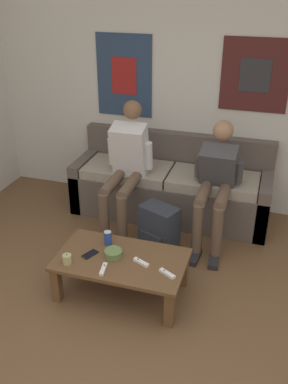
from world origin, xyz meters
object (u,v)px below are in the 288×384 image
object	(u,v)px
couch	(171,188)
coffee_table	(121,264)
drink_can_blue	(108,238)
game_controller_near_right	(141,262)
pillar_candle	(67,259)
person_seated_teen	(216,180)
game_controller_far_center	(167,274)
game_controller_near_left	(103,269)
ceramic_bowl	(113,253)
person_seated_adult	(126,164)
backpack	(158,230)
cell_phone	(90,254)

from	to	relation	value
couch	coffee_table	distance (m)	1.41
drink_can_blue	game_controller_near_right	bearing A→B (deg)	-26.59
coffee_table	game_controller_near_right	bearing A→B (deg)	-6.75
coffee_table	game_controller_near_right	size ratio (longest dim) A/B	7.20
pillar_candle	person_seated_teen	bearing A→B (deg)	52.19
pillar_candle	game_controller_far_center	world-z (taller)	pillar_candle
coffee_table	pillar_candle	xyz separation A→B (m)	(-0.38, -0.19, 0.10)
person_seated_teen	drink_can_blue	distance (m)	1.19
person_seated_teen	game_controller_near_right	world-z (taller)	person_seated_teen
drink_can_blue	game_controller_near_left	xyz separation A→B (m)	(0.10, -0.34, -0.05)
coffee_table	ceramic_bowl	xyz separation A→B (m)	(-0.07, 0.00, 0.09)
couch	drink_can_blue	size ratio (longest dim) A/B	16.85
person_seated_adult	person_seated_teen	size ratio (longest dim) A/B	1.11
person_seated_adult	backpack	size ratio (longest dim) A/B	2.70
person_seated_teen	backpack	bearing A→B (deg)	-139.70
coffee_table	person_seated_teen	size ratio (longest dim) A/B	0.91
couch	person_seated_teen	world-z (taller)	person_seated_teen
person_seated_teen	drink_can_blue	world-z (taller)	person_seated_teen
person_seated_teen	game_controller_far_center	bearing A→B (deg)	-98.57
person_seated_teen	pillar_candle	xyz separation A→B (m)	(-0.96, -1.24, -0.26)
couch	game_controller_far_center	size ratio (longest dim) A/B	14.64
game_controller_near_right	person_seated_teen	bearing A→B (deg)	69.28
game_controller_far_center	pillar_candle	bearing A→B (deg)	-173.17
couch	person_seated_teen	bearing A→B (deg)	-35.10
couch	game_controller_near_left	distance (m)	1.61
backpack	person_seated_teen	bearing A→B (deg)	40.30
coffee_table	game_controller_far_center	size ratio (longest dim) A/B	7.32
person_seated_teen	pillar_candle	distance (m)	1.59
person_seated_adult	game_controller_near_right	size ratio (longest dim) A/B	8.79
game_controller_near_left	drink_can_blue	bearing A→B (deg)	105.80
person_seated_teen	game_controller_far_center	distance (m)	1.19
coffee_table	game_controller_near_right	distance (m)	0.19
pillar_candle	cell_phone	size ratio (longest dim) A/B	0.60
backpack	couch	bearing A→B (deg)	95.15
game_controller_near_right	drink_can_blue	bearing A→B (deg)	153.41
person_seated_teen	couch	bearing A→B (deg)	144.90
person_seated_adult	cell_phone	distance (m)	1.12
couch	game_controller_far_center	distance (m)	1.55
coffee_table	pillar_candle	size ratio (longest dim) A/B	11.48
backpack	pillar_candle	bearing A→B (deg)	-120.77
person_seated_adult	game_controller_far_center	distance (m)	1.39
game_controller_near_right	game_controller_far_center	xyz separation A→B (m)	(0.23, -0.08, 0.00)
person_seated_adult	game_controller_far_center	bearing A→B (deg)	-57.44
backpack	game_controller_near_right	xyz separation A→B (m)	(0.05, -0.69, 0.13)
backpack	drink_can_blue	xyz separation A→B (m)	(-0.30, -0.51, 0.18)
game_controller_near_right	cell_phone	distance (m)	0.43
pillar_candle	game_controller_far_center	xyz separation A→B (m)	(0.79, 0.09, -0.03)
coffee_table	ceramic_bowl	world-z (taller)	ceramic_bowl
game_controller_near_left	game_controller_far_center	size ratio (longest dim) A/B	1.03
ceramic_bowl	game_controller_far_center	world-z (taller)	ceramic_bowl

